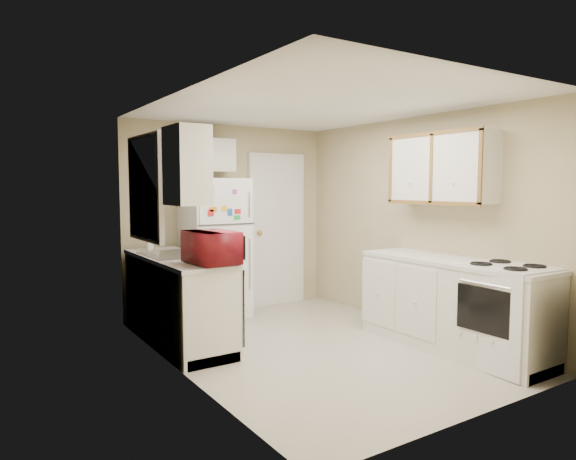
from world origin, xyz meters
TOP-DOWN VIEW (x-y plane):
  - floor at (0.00, 0.00)m, footprint 3.80×3.80m
  - ceiling at (0.00, 0.00)m, footprint 3.80×3.80m
  - wall_left at (-1.40, 0.00)m, footprint 3.80×3.80m
  - wall_right at (1.40, 0.00)m, footprint 3.80×3.80m
  - wall_back at (0.00, 1.90)m, footprint 2.80×2.80m
  - wall_front at (0.00, -1.90)m, footprint 2.80×2.80m
  - left_counter at (-1.10, 0.90)m, footprint 0.60×1.80m
  - dishwasher at (-0.81, 0.30)m, footprint 0.03×0.58m
  - sink at (-1.10, 1.05)m, footprint 0.54×0.74m
  - microwave at (-1.01, 0.23)m, footprint 0.57×0.34m
  - soap_bottle at (-1.15, 1.56)m, footprint 0.11×0.12m
  - window_blinds at (-1.36, 1.05)m, footprint 0.10×0.98m
  - upper_cabinet_left at (-1.25, 0.22)m, footprint 0.30×0.45m
  - refrigerator at (-0.37, 1.58)m, footprint 0.72×0.70m
  - cabinet_over_fridge at (-0.40, 1.75)m, footprint 0.70×0.30m
  - interior_door at (0.70, 1.86)m, footprint 0.86×0.06m
  - right_counter at (1.10, -0.80)m, footprint 0.60×2.00m
  - stove at (1.11, -1.38)m, footprint 0.64×0.77m
  - upper_cabinet_right at (1.25, -0.50)m, footprint 0.30×1.20m

SIDE VIEW (x-z plane):
  - floor at x=0.00m, z-range 0.00..0.00m
  - left_counter at x=-1.10m, z-range 0.00..0.90m
  - right_counter at x=1.10m, z-range 0.00..0.90m
  - stove at x=1.11m, z-range 0.00..0.91m
  - dishwasher at x=-0.81m, z-range 0.13..0.85m
  - refrigerator at x=-0.37m, z-range 0.00..1.71m
  - sink at x=-1.10m, z-range 0.78..0.94m
  - soap_bottle at x=-1.15m, z-range 0.89..1.11m
  - interior_door at x=0.70m, z-range -0.02..2.06m
  - microwave at x=-1.01m, z-range 0.87..1.23m
  - wall_left at x=-1.40m, z-range 1.20..1.20m
  - wall_right at x=1.40m, z-range 1.20..1.20m
  - wall_back at x=0.00m, z-range 1.20..1.20m
  - wall_front at x=0.00m, z-range 1.20..1.20m
  - window_blinds at x=-1.36m, z-range 1.06..2.14m
  - upper_cabinet_left at x=-1.25m, z-range 1.45..2.15m
  - upper_cabinet_right at x=1.25m, z-range 1.45..2.15m
  - cabinet_over_fridge at x=-0.40m, z-range 1.80..2.20m
  - ceiling at x=0.00m, z-range 2.40..2.40m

